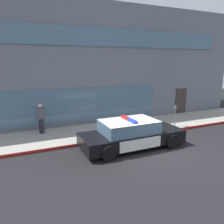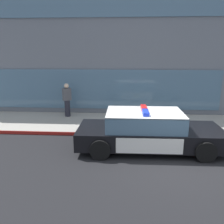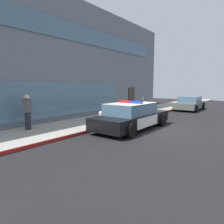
# 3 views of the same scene
# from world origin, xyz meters

# --- Properties ---
(ground) EXTENTS (48.00, 48.00, 0.00)m
(ground) POSITION_xyz_m (0.00, 0.00, 0.00)
(ground) COLOR black
(sidewalk) EXTENTS (48.00, 3.17, 0.15)m
(sidewalk) POSITION_xyz_m (0.00, 3.59, 0.07)
(sidewalk) COLOR #A39E93
(sidewalk) RESTS_ON ground
(curb_red_paint) EXTENTS (28.80, 0.04, 0.14)m
(curb_red_paint) POSITION_xyz_m (0.00, 1.99, 0.08)
(curb_red_paint) COLOR maroon
(curb_red_paint) RESTS_ON ground
(storefront_building) EXTENTS (22.31, 11.52, 7.79)m
(storefront_building) POSITION_xyz_m (-0.85, 10.94, 3.89)
(storefront_building) COLOR slate
(storefront_building) RESTS_ON ground
(police_cruiser) EXTENTS (5.10, 2.18, 1.49)m
(police_cruiser) POSITION_xyz_m (-0.94, 0.85, 0.68)
(police_cruiser) COLOR black
(police_cruiser) RESTS_ON ground
(fire_hydrant) EXTENTS (0.34, 0.39, 0.73)m
(fire_hydrant) POSITION_xyz_m (-1.54, 2.50, 0.50)
(fire_hydrant) COLOR silver
(fire_hydrant) RESTS_ON sidewalk
(pedestrian_on_sidewalk) EXTENTS (0.48, 0.44, 1.71)m
(pedestrian_on_sidewalk) POSITION_xyz_m (-4.76, 4.41, 1.01)
(pedestrian_on_sidewalk) COLOR #23232D
(pedestrian_on_sidewalk) RESTS_ON sidewalk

